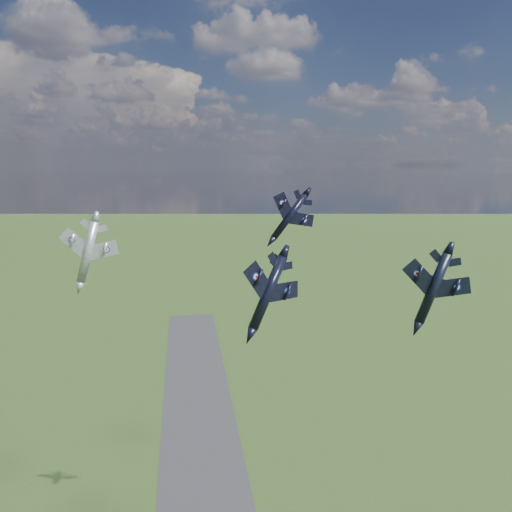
{
  "coord_description": "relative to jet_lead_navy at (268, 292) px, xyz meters",
  "views": [
    {
      "loc": [
        -4.59,
        -65.58,
        96.17
      ],
      "look_at": [
        7.6,
        15.72,
        81.17
      ],
      "focal_mm": 35.0,
      "sensor_mm": 36.0,
      "label": 1
    }
  ],
  "objects": [
    {
      "name": "jet_lead_navy",
      "position": [
        0.0,
        0.0,
        0.0
      ],
      "size": [
        16.84,
        18.94,
        8.02
      ],
      "primitive_type": null,
      "rotation": [
        0.0,
        0.48,
        0.42
      ],
      "color": "black"
    },
    {
      "name": "jet_right_navy",
      "position": [
        18.61,
        -13.13,
        3.19
      ],
      "size": [
        12.64,
        14.93,
        5.4
      ],
      "primitive_type": null,
      "rotation": [
        0.0,
        0.32,
        -0.27
      ],
      "color": "black"
    },
    {
      "name": "jet_left_silver",
      "position": [
        -29.5,
        24.67,
        2.51
      ],
      "size": [
        13.77,
        17.44,
        6.46
      ],
      "primitive_type": null,
      "rotation": [
        0.0,
        0.28,
        -0.11
      ],
      "color": "#8F9299"
    },
    {
      "name": "jet_high_navy",
      "position": [
        10.88,
        35.56,
        7.37
      ],
      "size": [
        11.47,
        16.11,
        9.43
      ],
      "primitive_type": null,
      "rotation": [
        0.0,
        0.65,
        0.03
      ],
      "color": "black"
    }
  ]
}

